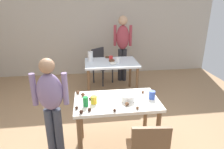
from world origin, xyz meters
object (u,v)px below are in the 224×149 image
chair_far_table (101,63)px  mixing_bowl (128,98)px  dining_table_near (117,108)px  dining_table_far (111,67)px  soda_can (86,102)px  pitcher_far (90,57)px  person_adult_far (123,43)px  person_girl_near (51,101)px

chair_far_table → mixing_bowl: (0.17, -2.50, 0.30)m
dining_table_near → chair_far_table: bearing=90.6°
dining_table_far → soda_can: (-0.55, -1.84, 0.17)m
soda_can → pitcher_far: size_ratio=0.56×
person_adult_far → pitcher_far: (-0.82, -0.68, -0.14)m
soda_can → person_girl_near: bearing=168.9°
mixing_bowl → chair_far_table: bearing=93.9°
chair_far_table → pitcher_far: size_ratio=4.03×
dining_table_far → soda_can: bearing=-106.7°
dining_table_far → person_adult_far: size_ratio=0.68×
pitcher_far → person_girl_near: bearing=-106.5°
chair_far_table → soda_can: bearing=-98.4°
dining_table_far → mixing_bowl: size_ratio=6.44×
chair_far_table → person_adult_far: 0.75m
dining_table_near → pitcher_far: 1.87m
person_adult_far → dining_table_far: bearing=-116.2°
dining_table_near → soda_can: size_ratio=9.10×
person_girl_near → soda_can: person_girl_near is taller
dining_table_far → person_girl_near: (-0.98, -1.75, 0.16)m
chair_far_table → dining_table_far: bearing=-76.6°
dining_table_near → dining_table_far: same height
person_girl_near → pitcher_far: 1.93m
dining_table_near → soda_can: soda_can is taller
chair_far_table → mixing_bowl: chair_far_table is taller
pitcher_far → dining_table_far: bearing=-12.1°
soda_can → dining_table_near: bearing=14.4°
dining_table_near → person_adult_far: bearing=78.1°
dining_table_far → soda_can: size_ratio=9.15×
dining_table_far → mixing_bowl: (-0.00, -1.77, 0.15)m
person_girl_near → person_adult_far: bearing=61.6°
person_girl_near → pitcher_far: (0.55, 1.85, 0.06)m
dining_table_near → pitcher_far: size_ratio=5.14×
pitcher_far → soda_can: bearing=-93.4°
dining_table_far → mixing_bowl: 1.78m
dining_table_near → soda_can: 0.45m
dining_table_near → dining_table_far: 1.74m
dining_table_far → chair_far_table: bearing=103.4°
person_adult_far → mixing_bowl: size_ratio=9.50×
dining_table_near → mixing_bowl: size_ratio=6.41×
person_girl_near → dining_table_far: bearing=60.7°
mixing_bowl → pitcher_far: 1.92m
soda_can → mixing_bowl: bearing=6.9°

